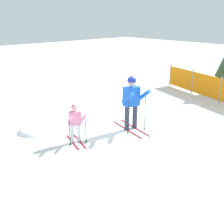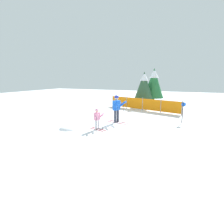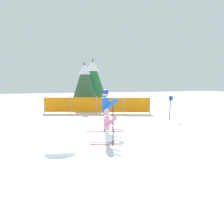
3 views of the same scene
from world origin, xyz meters
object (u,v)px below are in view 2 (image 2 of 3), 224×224
(trail_marker, at_px, (183,110))
(conifer_near, at_px, (144,85))
(skier_adult, at_px, (117,106))
(conifer_far, at_px, (154,83))
(safety_fence, at_px, (143,104))
(skier_child, at_px, (97,117))

(trail_marker, bearing_deg, conifer_near, 124.73)
(skier_adult, bearing_deg, conifer_far, 96.47)
(safety_fence, bearing_deg, conifer_far, 84.43)
(safety_fence, relative_size, conifer_near, 1.92)
(conifer_far, height_order, conifer_near, conifer_far)
(safety_fence, xyz_separation_m, conifer_near, (-0.48, 2.35, 1.64))
(safety_fence, bearing_deg, conifer_near, 101.46)
(skier_adult, height_order, safety_fence, skier_adult)
(skier_child, xyz_separation_m, safety_fence, (0.94, 7.12, -0.13))
(skier_adult, distance_m, conifer_near, 7.54)
(skier_adult, relative_size, trail_marker, 1.32)
(skier_child, bearing_deg, skier_adult, 95.03)
(skier_child, distance_m, conifer_far, 10.72)
(safety_fence, bearing_deg, skier_child, -97.50)
(skier_child, xyz_separation_m, conifer_near, (0.46, 9.46, 1.50))
(skier_adult, relative_size, conifer_far, 0.46)
(conifer_near, xyz_separation_m, trail_marker, (4.02, -5.80, -1.37))
(trail_marker, bearing_deg, skier_adult, -157.80)
(conifer_near, bearing_deg, trail_marker, -55.27)
(skier_adult, relative_size, safety_fence, 0.27)
(skier_adult, distance_m, conifer_far, 8.65)
(skier_adult, height_order, conifer_far, conifer_far)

